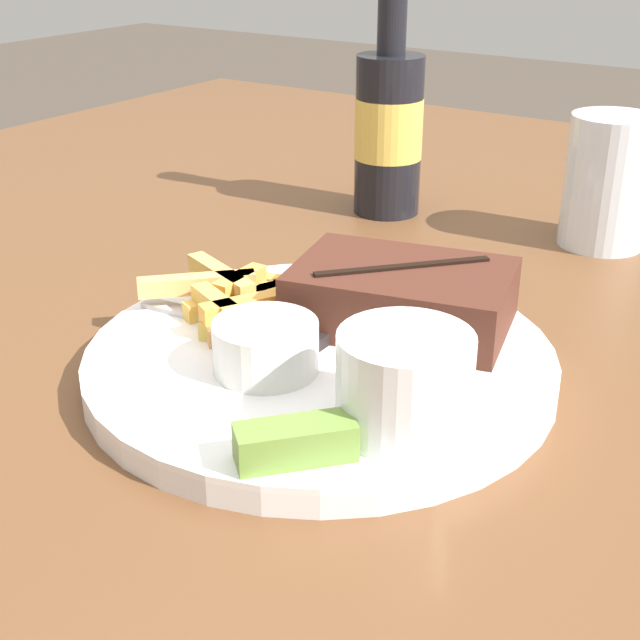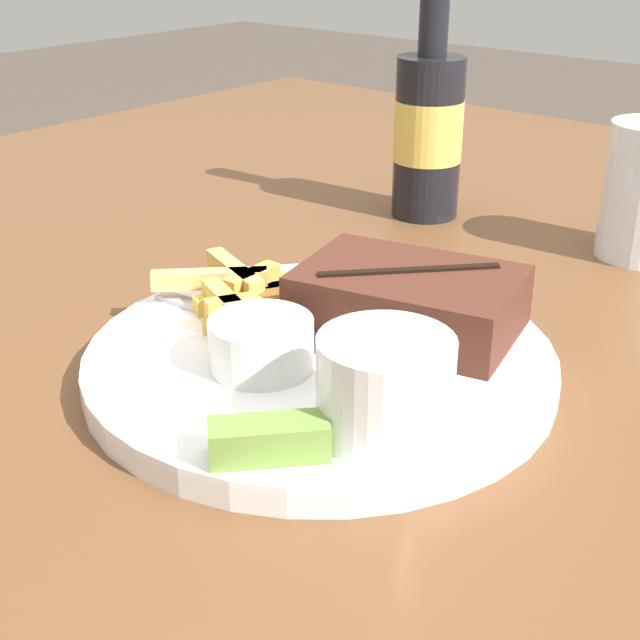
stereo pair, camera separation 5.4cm
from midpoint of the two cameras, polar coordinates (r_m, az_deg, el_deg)
name	(u,v)px [view 2 (the right image)]	position (r m, az deg, el deg)	size (l,w,h in m)	color
dining_table	(320,455)	(0.59, 2.66, -8.73)	(1.43, 1.55, 0.77)	brown
dinner_plate	(320,362)	(0.56, 2.80, -2.77)	(0.29, 0.29, 0.02)	white
steak_portion	(408,300)	(0.58, 8.36, 1.22)	(0.15, 0.12, 0.04)	#472319
fries_pile	(251,296)	(0.60, -1.88, 1.49)	(0.11, 0.12, 0.02)	#EEA853
coleslaw_cup	(385,381)	(0.46, 7.61, -3.96)	(0.07, 0.07, 0.05)	white
dipping_sauce_cup	(261,341)	(0.52, -0.83, -1.45)	(0.06, 0.06, 0.03)	silver
pickle_spear	(269,440)	(0.44, 0.24, -7.77)	(0.06, 0.06, 0.02)	olive
fork_utensil	(227,316)	(0.59, -3.39, 0.19)	(0.13, 0.02, 0.00)	#B7B7BC
knife_utensil	(348,324)	(0.58, 4.48, -0.30)	(0.02, 0.17, 0.01)	#B7B7BC
beer_bottle	(428,127)	(0.84, 8.85, 12.11)	(0.06, 0.06, 0.24)	black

